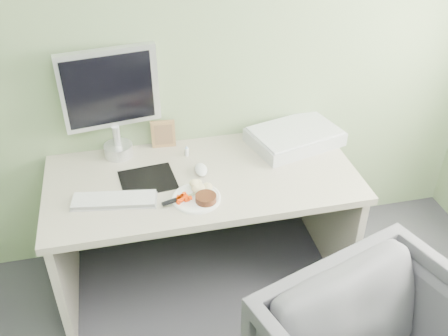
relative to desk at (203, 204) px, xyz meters
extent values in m
plane|color=#70875F|center=(0.00, 0.38, 0.80)|extent=(3.50, 0.00, 3.50)
cube|color=#AEA191|center=(0.00, 0.00, 0.16)|extent=(1.60, 0.75, 0.04)
cube|color=#B0A496|center=(-0.76, 0.00, -0.20)|extent=(0.04, 0.70, 0.69)
cube|color=#B0A496|center=(0.76, 0.00, -0.20)|extent=(0.04, 0.70, 0.69)
cylinder|color=white|center=(-0.06, -0.18, 0.19)|extent=(0.24, 0.24, 0.01)
cylinder|color=black|center=(-0.02, -0.22, 0.21)|extent=(0.11, 0.11, 0.03)
ellipsoid|color=tan|center=(-0.04, -0.13, 0.22)|extent=(0.13, 0.11, 0.06)
cube|color=#E83704|center=(-0.13, -0.19, 0.21)|extent=(0.06, 0.06, 0.04)
cube|color=silver|center=(-0.09, -0.18, 0.21)|extent=(0.12, 0.05, 0.01)
cube|color=black|center=(-0.20, -0.21, 0.21)|extent=(0.08, 0.04, 0.01)
cube|color=black|center=(-0.28, 0.03, 0.18)|extent=(0.30, 0.27, 0.00)
cube|color=white|center=(-0.45, -0.12, 0.20)|extent=(0.41, 0.18, 0.02)
ellipsoid|color=white|center=(0.00, 0.03, 0.20)|extent=(0.07, 0.11, 0.04)
cube|color=#9D6E49|center=(-0.16, 0.33, 0.27)|extent=(0.13, 0.02, 0.17)
cylinder|color=white|center=(-0.05, 0.21, 0.21)|extent=(0.02, 0.02, 0.05)
cone|color=#85A6D4|center=(-0.05, 0.21, 0.24)|extent=(0.02, 0.02, 0.02)
cube|color=silver|center=(0.57, 0.20, 0.22)|extent=(0.56, 0.44, 0.08)
cylinder|color=silver|center=(-0.41, 0.29, 0.22)|extent=(0.16, 0.16, 0.07)
cylinder|color=silver|center=(-0.41, 0.29, 0.30)|extent=(0.04, 0.04, 0.11)
cube|color=silver|center=(-0.41, 0.32, 0.57)|extent=(0.50, 0.12, 0.42)
cube|color=black|center=(-0.41, 0.30, 0.57)|extent=(0.44, 0.07, 0.37)
camera|label=1|loc=(-0.36, -2.06, 1.69)|focal=40.00mm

